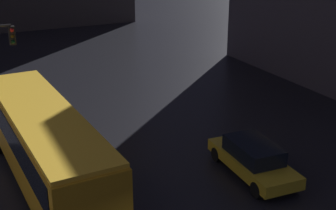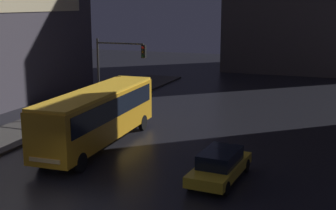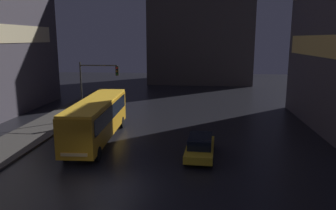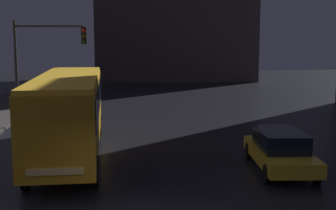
{
  "view_description": "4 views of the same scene",
  "coord_description": "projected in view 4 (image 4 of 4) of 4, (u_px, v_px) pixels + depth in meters",
  "views": [
    {
      "loc": [
        -5.76,
        -8.48,
        9.7
      ],
      "look_at": [
        2.81,
        9.11,
        2.32
      ],
      "focal_mm": 50.0,
      "sensor_mm": 36.0,
      "label": 1
    },
    {
      "loc": [
        10.37,
        -14.62,
        8.16
      ],
      "look_at": [
        0.84,
        9.83,
        2.45
      ],
      "focal_mm": 50.0,
      "sensor_mm": 36.0,
      "label": 2
    },
    {
      "loc": [
        4.99,
        -15.64,
        7.93
      ],
      "look_at": [
        2.25,
        12.13,
        2.25
      ],
      "focal_mm": 35.0,
      "sensor_mm": 36.0,
      "label": 3
    },
    {
      "loc": [
        -0.38,
        -10.71,
        4.79
      ],
      "look_at": [
        1.48,
        12.29,
        1.51
      ],
      "focal_mm": 50.0,
      "sensor_mm": 36.0,
      "label": 4
    }
  ],
  "objects": [
    {
      "name": "traffic_light_main",
      "position": [
        42.0,
        55.0,
        24.72
      ],
      "size": [
        3.83,
        0.35,
        5.74
      ],
      "color": "#2D2D2D",
      "rests_on": "ground"
    },
    {
      "name": "car_taxi",
      "position": [
        280.0,
        150.0,
        17.17
      ],
      "size": [
        2.1,
        4.76,
        1.45
      ],
      "rotation": [
        0.0,
        0.0,
        3.08
      ],
      "color": "gold",
      "rests_on": "ground"
    },
    {
      "name": "bus_near",
      "position": [
        69.0,
        107.0,
        18.94
      ],
      "size": [
        2.92,
        11.29,
        3.32
      ],
      "rotation": [
        0.0,
        0.0,
        3.19
      ],
      "color": "orange",
      "rests_on": "ground"
    }
  ]
}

